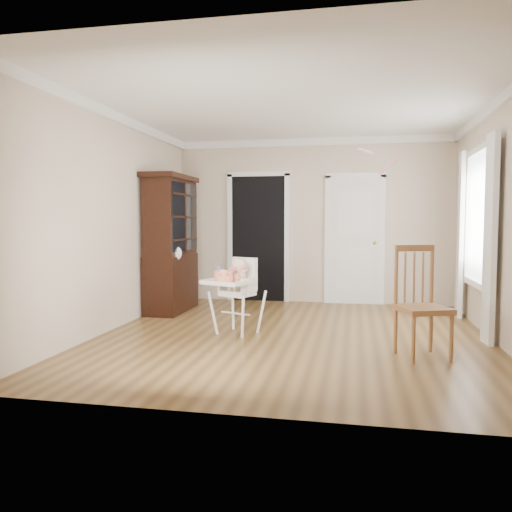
% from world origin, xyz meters
% --- Properties ---
extents(floor, '(5.00, 5.00, 0.00)m').
position_xyz_m(floor, '(0.00, 0.00, 0.00)').
color(floor, brown).
rests_on(floor, ground).
extents(ceiling, '(5.00, 5.00, 0.00)m').
position_xyz_m(ceiling, '(0.00, 0.00, 2.70)').
color(ceiling, white).
rests_on(ceiling, wall_back).
extents(wall_back, '(4.50, 0.00, 4.50)m').
position_xyz_m(wall_back, '(0.00, 2.50, 1.35)').
color(wall_back, beige).
rests_on(wall_back, floor).
extents(wall_left, '(0.00, 5.00, 5.00)m').
position_xyz_m(wall_left, '(-2.25, 0.00, 1.35)').
color(wall_left, beige).
rests_on(wall_left, floor).
extents(wall_right, '(0.00, 5.00, 5.00)m').
position_xyz_m(wall_right, '(2.25, 0.00, 1.35)').
color(wall_right, beige).
rests_on(wall_right, floor).
extents(crown_molding, '(4.50, 5.00, 0.12)m').
position_xyz_m(crown_molding, '(0.00, 0.00, 2.64)').
color(crown_molding, white).
rests_on(crown_molding, ceiling).
extents(doorway, '(1.06, 0.05, 2.22)m').
position_xyz_m(doorway, '(-0.90, 2.48, 1.11)').
color(doorway, black).
rests_on(doorway, wall_back).
extents(closet_door, '(0.96, 0.09, 2.13)m').
position_xyz_m(closet_door, '(0.70, 2.48, 1.02)').
color(closet_door, white).
rests_on(closet_door, wall_back).
extents(window_right, '(0.13, 1.84, 2.30)m').
position_xyz_m(window_right, '(2.18, 0.80, 1.29)').
color(window_right, white).
rests_on(window_right, wall_right).
extents(high_chair, '(0.73, 0.80, 0.93)m').
position_xyz_m(high_chair, '(-0.67, -0.03, 0.57)').
color(high_chair, white).
rests_on(high_chair, floor).
extents(baby, '(0.25, 0.26, 0.40)m').
position_xyz_m(baby, '(-0.66, -0.01, 0.70)').
color(baby, beige).
rests_on(baby, high_chair).
extents(cake, '(0.28, 0.28, 0.13)m').
position_xyz_m(cake, '(-0.78, -0.24, 0.71)').
color(cake, silver).
rests_on(cake, high_chair).
extents(sippy_cup, '(0.08, 0.08, 0.20)m').
position_xyz_m(sippy_cup, '(-0.89, -0.04, 0.73)').
color(sippy_cup, '#CF7FB1').
rests_on(sippy_cup, high_chair).
extents(china_cabinet, '(0.54, 1.20, 2.03)m').
position_xyz_m(china_cabinet, '(-1.99, 1.26, 1.02)').
color(china_cabinet, black).
rests_on(china_cabinet, floor).
extents(dining_chair, '(0.58, 0.58, 1.11)m').
position_xyz_m(dining_chair, '(1.36, -0.68, 0.52)').
color(dining_chair, brown).
rests_on(dining_chair, floor).
extents(streamer, '(0.20, 0.47, 0.15)m').
position_xyz_m(streamer, '(0.83, 0.47, 2.19)').
color(streamer, pink).
rests_on(streamer, ceiling).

